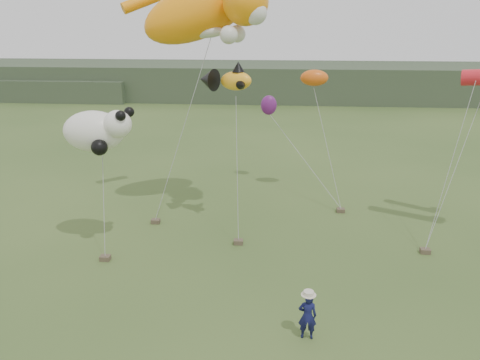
# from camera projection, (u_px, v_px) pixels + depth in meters

# --- Properties ---
(ground) EXTENTS (120.00, 120.00, 0.00)m
(ground) POSITION_uv_depth(u_px,v_px,m) (268.00, 307.00, 15.74)
(ground) COLOR #385123
(ground) RESTS_ON ground
(headland) EXTENTS (90.00, 13.00, 4.00)m
(headland) POSITION_uv_depth(u_px,v_px,m) (253.00, 82.00, 57.47)
(headland) COLOR #2D3D28
(headland) RESTS_ON ground
(festival_attendant) EXTENTS (0.56, 0.37, 1.53)m
(festival_attendant) POSITION_uv_depth(u_px,v_px,m) (307.00, 316.00, 13.97)
(festival_attendant) COLOR #111442
(festival_attendant) RESTS_ON ground
(sandbag_anchors) EXTENTS (13.37, 6.13, 0.20)m
(sandbag_anchors) POSITION_uv_depth(u_px,v_px,m) (255.00, 235.00, 20.75)
(sandbag_anchors) COLOR brown
(sandbag_anchors) RESTS_ON ground
(cat_kite) EXTENTS (6.75, 4.09, 3.95)m
(cat_kite) POSITION_uv_depth(u_px,v_px,m) (209.00, 10.00, 19.97)
(cat_kite) COLOR orange
(cat_kite) RESTS_ON ground
(fish_kite) EXTENTS (2.58, 1.70, 1.24)m
(fish_kite) POSITION_uv_depth(u_px,v_px,m) (225.00, 80.00, 19.33)
(fish_kite) COLOR #FFAC20
(fish_kite) RESTS_ON ground
(panda_kite) EXTENTS (2.84, 1.84, 1.76)m
(panda_kite) POSITION_uv_depth(u_px,v_px,m) (98.00, 131.00, 18.20)
(panda_kite) COLOR white
(panda_kite) RESTS_ON ground
(misc_kites) EXTENTS (3.47, 2.68, 2.72)m
(misc_kites) POSITION_uv_depth(u_px,v_px,m) (296.00, 89.00, 24.64)
(misc_kites) COLOR #E35A13
(misc_kites) RESTS_ON ground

